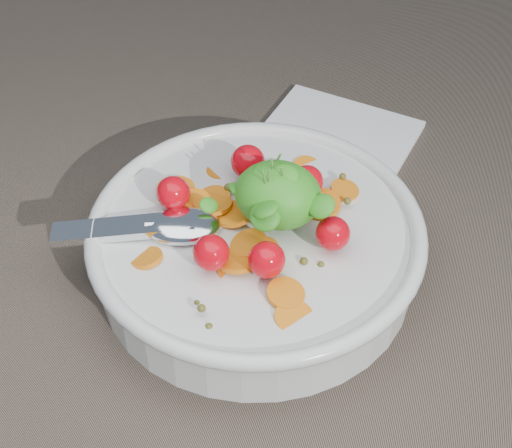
# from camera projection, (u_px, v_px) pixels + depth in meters

# --- Properties ---
(ground) EXTENTS (6.00, 6.00, 0.00)m
(ground) POSITION_uv_depth(u_px,v_px,m) (219.00, 278.00, 0.61)
(ground) COLOR brown
(ground) RESTS_ON ground
(bowl) EXTENTS (0.28, 0.26, 0.11)m
(bowl) POSITION_uv_depth(u_px,v_px,m) (256.00, 244.00, 0.60)
(bowl) COLOR silver
(bowl) RESTS_ON ground
(napkin) EXTENTS (0.16, 0.14, 0.01)m
(napkin) POSITION_uv_depth(u_px,v_px,m) (335.00, 138.00, 0.74)
(napkin) COLOR white
(napkin) RESTS_ON ground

